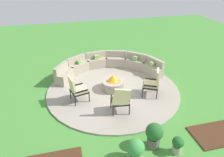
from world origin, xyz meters
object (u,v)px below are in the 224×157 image
(curved_stone_bench, at_px, (108,65))
(lounge_chair_front_right, at_px, (121,99))
(lounge_chair_back_left, at_px, (153,82))
(lounge_chair_front_left, at_px, (77,89))
(potted_plant_2, at_px, (135,149))
(potted_plant_1, at_px, (154,134))
(potted_plant_0, at_px, (178,144))
(fire_pit, at_px, (113,84))

(curved_stone_bench, bearing_deg, lounge_chair_front_right, -95.58)
(lounge_chair_back_left, bearing_deg, lounge_chair_front_left, 111.02)
(lounge_chair_back_left, bearing_deg, potted_plant_2, 175.01)
(lounge_chair_front_left, xyz_separation_m, potted_plant_1, (1.88, -2.78, -0.16))
(lounge_chair_back_left, distance_m, potted_plant_0, 2.94)
(lounge_chair_front_right, relative_size, potted_plant_0, 1.96)
(potted_plant_1, height_order, potted_plant_2, potted_plant_1)
(potted_plant_0, distance_m, potted_plant_1, 0.69)
(fire_pit, distance_m, lounge_chair_front_right, 1.63)
(lounge_chair_front_left, distance_m, potted_plant_0, 4.00)
(lounge_chair_front_right, height_order, potted_plant_2, lounge_chair_front_right)
(curved_stone_bench, height_order, lounge_chair_front_left, lounge_chair_front_left)
(lounge_chair_front_right, height_order, potted_plant_1, lounge_chair_front_right)
(fire_pit, bearing_deg, lounge_chair_back_left, -29.24)
(lounge_chair_front_left, bearing_deg, potted_plant_0, 23.22)
(fire_pit, relative_size, lounge_chair_front_left, 0.88)
(fire_pit, xyz_separation_m, potted_plant_2, (-0.32, -3.61, 0.05))
(lounge_chair_front_left, xyz_separation_m, lounge_chair_front_right, (1.38, -1.09, 0.00))
(curved_stone_bench, xyz_separation_m, potted_plant_0, (0.74, -5.33, -0.07))
(lounge_chair_front_left, distance_m, potted_plant_1, 3.36)
(curved_stone_bench, distance_m, lounge_chair_front_right, 3.28)
(potted_plant_0, bearing_deg, potted_plant_1, 145.18)
(curved_stone_bench, bearing_deg, potted_plant_0, -82.11)
(curved_stone_bench, distance_m, potted_plant_2, 5.29)
(lounge_chair_front_right, bearing_deg, potted_plant_0, -57.39)
(lounge_chair_back_left, relative_size, potted_plant_2, 1.64)
(fire_pit, bearing_deg, lounge_chair_front_right, -95.44)
(lounge_chair_front_right, relative_size, lounge_chair_back_left, 0.97)
(potted_plant_1, xyz_separation_m, potted_plant_2, (-0.67, -0.32, -0.08))
(lounge_chair_front_left, relative_size, lounge_chair_front_right, 0.97)
(lounge_chair_front_right, relative_size, potted_plant_1, 1.35)
(lounge_chair_front_left, bearing_deg, potted_plant_2, 6.96)
(fire_pit, relative_size, potted_plant_2, 1.36)
(potted_plant_0, xyz_separation_m, potted_plant_2, (-1.22, 0.06, 0.06))
(lounge_chair_front_left, relative_size, lounge_chair_back_left, 0.95)
(curved_stone_bench, relative_size, potted_plant_0, 8.83)
(curved_stone_bench, relative_size, potted_plant_2, 7.17)
(curved_stone_bench, bearing_deg, lounge_chair_front_left, -128.07)
(curved_stone_bench, distance_m, lounge_chair_front_left, 2.76)
(lounge_chair_front_right, xyz_separation_m, lounge_chair_back_left, (1.56, 0.81, 0.01))
(lounge_chair_front_left, height_order, potted_plant_1, lounge_chair_front_left)
(potted_plant_1, bearing_deg, lounge_chair_front_right, 106.71)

